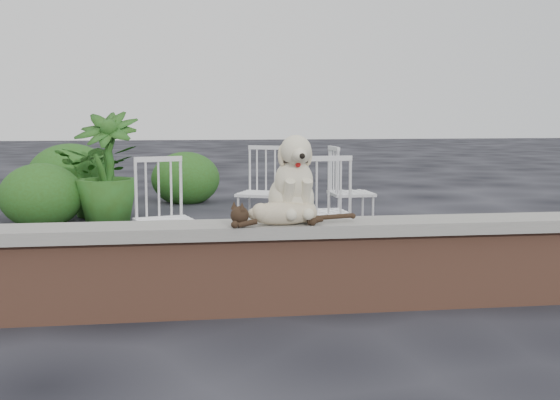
{
  "coord_description": "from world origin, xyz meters",
  "views": [
    {
      "loc": [
        -1.33,
        -4.44,
        1.28
      ],
      "look_at": [
        -0.65,
        0.2,
        0.7
      ],
      "focal_mm": 45.31,
      "sensor_mm": 36.0,
      "label": 1
    }
  ],
  "objects": [
    {
      "name": "chair_a",
      "position": [
        -1.43,
        0.99,
        0.47
      ],
      "size": [
        0.69,
        0.69,
        0.94
      ],
      "primitive_type": null,
      "rotation": [
        0.0,
        0.0,
        0.27
      ],
      "color": "white",
      "rests_on": "ground"
    },
    {
      "name": "chair_e",
      "position": [
        0.45,
        2.64,
        0.47
      ],
      "size": [
        0.58,
        0.58,
        0.94
      ],
      "primitive_type": null,
      "rotation": [
        0.0,
        0.0,
        1.6
      ],
      "color": "white",
      "rests_on": "ground"
    },
    {
      "name": "cat",
      "position": [
        -0.68,
        -0.11,
        0.66
      ],
      "size": [
        1.0,
        0.32,
        0.17
      ],
      "primitive_type": null,
      "rotation": [
        0.0,
        0.0,
        0.09
      ],
      "color": "tan",
      "rests_on": "capstone"
    },
    {
      "name": "capstone",
      "position": [
        0.0,
        0.0,
        0.54
      ],
      "size": [
        6.2,
        0.4,
        0.08
      ],
      "primitive_type": "cube",
      "color": "slate",
      "rests_on": "brick_wall"
    },
    {
      "name": "brick_wall",
      "position": [
        0.0,
        0.0,
        0.25
      ],
      "size": [
        6.0,
        0.3,
        0.5
      ],
      "primitive_type": "cube",
      "color": "brown",
      "rests_on": "ground"
    },
    {
      "name": "chair_b",
      "position": [
        -0.49,
        2.74,
        0.47
      ],
      "size": [
        0.74,
        0.74,
        0.94
      ],
      "primitive_type": null,
      "rotation": [
        0.0,
        0.0,
        -0.43
      ],
      "color": "white",
      "rests_on": "ground"
    },
    {
      "name": "chair_c",
      "position": [
        -0.15,
        1.25,
        0.47
      ],
      "size": [
        0.6,
        0.6,
        0.94
      ],
      "primitive_type": null,
      "rotation": [
        0.0,
        0.0,
        3.21
      ],
      "color": "white",
      "rests_on": "ground"
    },
    {
      "name": "potted_plant_b",
      "position": [
        -2.13,
        3.88,
        0.65
      ],
      "size": [
        0.88,
        0.88,
        1.3
      ],
      "primitive_type": "imported",
      "rotation": [
        0.0,
        0.0,
        -0.24
      ],
      "color": "#264914",
      "rests_on": "ground"
    },
    {
      "name": "shrubbery",
      "position": [
        -2.36,
        5.1,
        0.37
      ],
      "size": [
        2.62,
        2.71,
        0.92
      ],
      "color": "#264914",
      "rests_on": "ground"
    },
    {
      "name": "potted_plant_a",
      "position": [
        -2.3,
        4.51,
        0.55
      ],
      "size": [
        1.01,
        0.88,
        1.1
      ],
      "primitive_type": "imported",
      "rotation": [
        0.0,
        0.0,
        -0.03
      ],
      "color": "#264914",
      "rests_on": "ground"
    },
    {
      "name": "ground",
      "position": [
        0.0,
        0.0,
        0.0
      ],
      "size": [
        60.0,
        60.0,
        0.0
      ],
      "primitive_type": "plane",
      "color": "black",
      "rests_on": "ground"
    },
    {
      "name": "dog",
      "position": [
        -0.6,
        0.04,
        0.87
      ],
      "size": [
        0.42,
        0.52,
        0.57
      ],
      "primitive_type": null,
      "rotation": [
        0.0,
        0.0,
        0.09
      ],
      "color": "beige",
      "rests_on": "capstone"
    }
  ]
}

